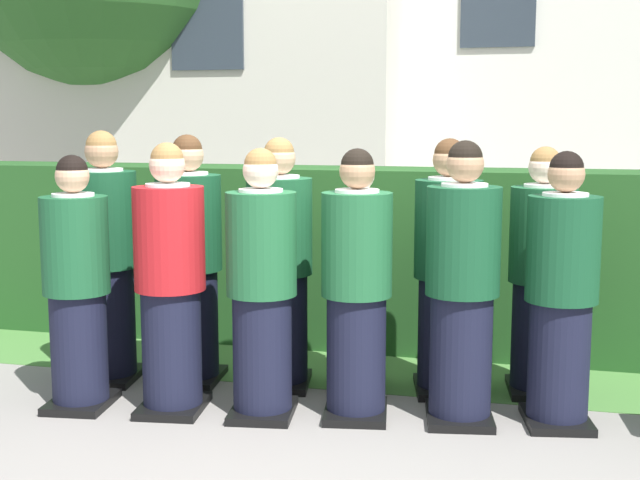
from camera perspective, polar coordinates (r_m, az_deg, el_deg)
ground_plane at (r=5.32m, az=-0.80°, el=-11.71°), size 60.00×60.00×0.00m
student_front_row_0 at (r=5.48m, az=-16.09°, el=-3.20°), size 0.42×0.53×1.59m
student_in_red_blazer at (r=5.27m, az=-10.08°, el=-3.02°), size 0.45×0.53×1.67m
student_front_row_2 at (r=5.12m, az=-3.95°, el=-3.41°), size 0.44×0.54×1.64m
student_front_row_3 at (r=5.10m, az=2.48°, el=-3.47°), size 0.45×0.55×1.64m
student_front_row_4 at (r=5.09m, az=9.57°, el=-3.33°), size 0.46×0.54×1.69m
student_front_row_5 at (r=5.16m, az=15.97°, el=-3.69°), size 0.45×0.55×1.63m
student_rear_row_0 at (r=6.00m, az=-14.27°, el=-1.50°), size 0.47×0.57×1.73m
student_rear_row_1 at (r=5.85m, az=-8.79°, el=-1.71°), size 0.44×0.53×1.71m
student_rear_row_2 at (r=5.69m, az=-2.73°, el=-2.00°), size 0.47×0.56×1.69m
student_rear_row_3 at (r=5.65m, az=2.62°, el=-2.67°), size 0.43×0.53×1.57m
student_rear_row_4 at (r=5.62m, az=8.58°, el=-2.23°), size 0.48×0.55×1.69m
student_rear_row_5 at (r=5.72m, az=14.70°, el=-2.48°), size 0.44×0.51×1.64m
hedge at (r=6.80m, az=3.05°, el=-1.14°), size 10.37×0.70×1.43m
lawn_strip at (r=6.19m, az=1.53°, el=-8.79°), size 10.37×0.90×0.01m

